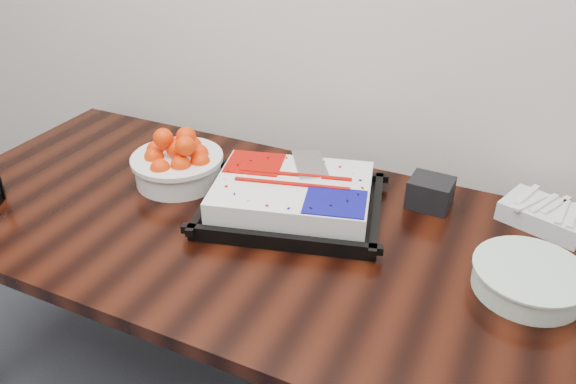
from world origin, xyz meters
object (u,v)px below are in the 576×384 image
at_px(tangerine_bowl, 177,159).
at_px(plate_stack, 529,279).
at_px(table, 231,242).
at_px(cake_tray, 293,197).
at_px(napkin_box, 430,193).

bearing_deg(tangerine_bowl, plate_stack, -4.52).
distance_m(table, plate_stack, 0.79).
relative_size(tangerine_bowl, plate_stack, 1.08).
xyz_separation_m(tangerine_bowl, plate_stack, (1.03, -0.08, -0.05)).
distance_m(table, tangerine_bowl, 0.32).
height_order(table, cake_tray, cake_tray).
height_order(cake_tray, plate_stack, cake_tray).
xyz_separation_m(cake_tray, napkin_box, (0.34, 0.20, -0.00)).
xyz_separation_m(cake_tray, plate_stack, (0.64, -0.07, -0.01)).
height_order(table, plate_stack, plate_stack).
bearing_deg(cake_tray, plate_stack, -6.63).
bearing_deg(napkin_box, table, -148.46).
height_order(table, napkin_box, napkin_box).
relative_size(cake_tray, plate_stack, 2.20).
bearing_deg(plate_stack, tangerine_bowl, 175.48).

